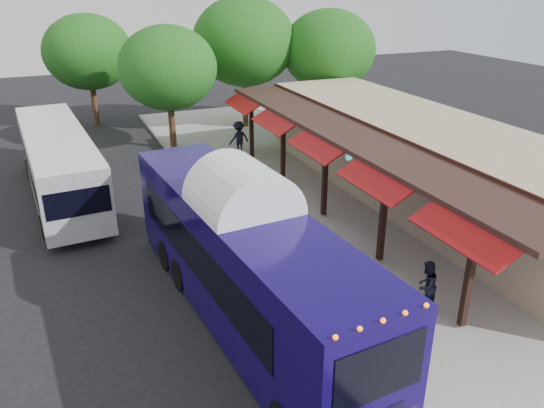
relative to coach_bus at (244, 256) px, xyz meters
name	(u,v)px	position (x,y,z in m)	size (l,w,h in m)	color
ground	(277,288)	(1.45, 1.07, -2.01)	(90.00, 90.00, 0.00)	black
sidewalk	(349,213)	(6.45, 5.07, -1.93)	(10.00, 40.00, 0.15)	#9E9B93
curb	(236,234)	(1.50, 5.07, -1.93)	(0.20, 40.00, 0.16)	gray
station_shelter	(421,161)	(9.83, 5.07, -0.16)	(8.15, 20.00, 3.60)	tan
coach_bus	(244,256)	(0.00, 0.00, 0.00)	(3.43, 11.84, 3.74)	#12064D
city_bus	(59,162)	(-4.25, 11.62, -0.35)	(3.21, 11.34, 3.01)	gray
ped_a	(387,355)	(2.05, -3.93, -1.08)	(0.57, 0.38, 1.57)	black
ped_b	(426,286)	(4.85, -1.79, -1.10)	(0.74, 0.58, 1.52)	black
ped_c	(222,182)	(2.05, 8.35, -1.09)	(0.90, 0.37, 1.53)	black
ped_d	(239,138)	(4.85, 14.00, -0.96)	(1.17, 0.67, 1.81)	black
sign_board	(426,316)	(3.88, -3.01, -1.09)	(0.17, 0.51, 1.14)	black
tree_left	(168,68)	(1.91, 16.82, 2.50)	(5.28, 5.28, 6.76)	#382314
tree_mid	(244,42)	(7.25, 19.44, 3.36)	(6.29, 6.29, 8.05)	#382314
tree_right	(329,50)	(12.04, 17.49, 2.87)	(5.72, 5.72, 7.32)	#382314
tree_far	(88,52)	(-1.51, 23.92, 2.66)	(5.48, 5.48, 7.01)	#382314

